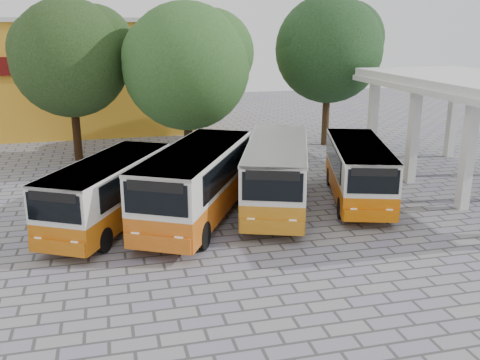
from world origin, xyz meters
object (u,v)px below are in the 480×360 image
object	(u,v)px
bus_far_left	(109,189)
bus_centre_left	(196,180)
bus_far_right	(358,168)
bus_centre_right	(277,171)

from	to	relation	value
bus_far_left	bus_centre_left	bearing A→B (deg)	24.78
bus_centre_left	bus_far_right	world-z (taller)	bus_centre_left
bus_centre_left	bus_centre_right	distance (m)	3.74
bus_far_left	bus_far_right	size ratio (longest dim) A/B	1.02
bus_centre_right	bus_far_right	xyz separation A→B (m)	(3.92, 0.06, -0.17)
bus_far_left	bus_far_right	world-z (taller)	bus_far_left
bus_centre_right	bus_far_right	world-z (taller)	bus_centre_right
bus_far_left	bus_far_right	xyz separation A→B (m)	(11.09, 0.52, -0.01)
bus_centre_left	bus_centre_right	bearing A→B (deg)	38.95
bus_far_right	bus_centre_left	bearing A→B (deg)	-156.53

